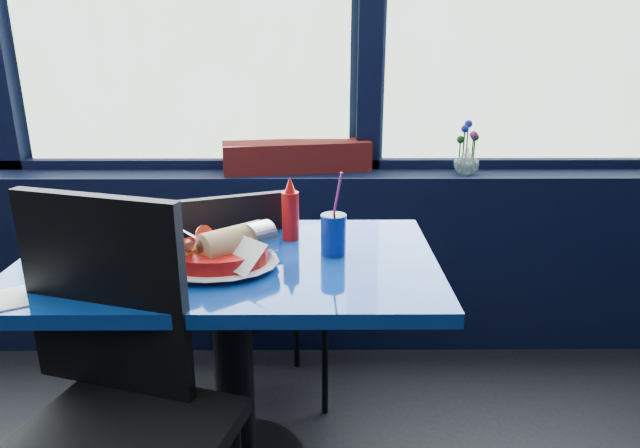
{
  "coord_description": "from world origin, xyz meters",
  "views": [
    {
      "loc": [
        0.56,
        0.47,
        1.37
      ],
      "look_at": [
        0.57,
        1.98,
        0.86
      ],
      "focal_mm": 32.0,
      "sensor_mm": 36.0,
      "label": 1
    }
  ],
  "objects": [
    {
      "name": "ketchup_bottle",
      "position": [
        0.48,
        2.16,
        0.84
      ],
      "size": [
        0.05,
        0.05,
        0.2
      ],
      "color": "#BB0E0C",
      "rests_on": "near_table"
    },
    {
      "name": "chair_near_back",
      "position": [
        0.34,
        2.32,
        0.5
      ],
      "size": [
        0.51,
        0.51,
        0.88
      ],
      "rotation": [
        0.0,
        0.0,
        3.49
      ],
      "color": "black",
      "rests_on": "ground"
    },
    {
      "name": "planter_box",
      "position": [
        0.47,
        2.89,
        0.86
      ],
      "size": [
        0.65,
        0.26,
        0.13
      ],
      "primitive_type": "cube",
      "rotation": [
        0.0,
        0.0,
        0.17
      ],
      "color": "maroon",
      "rests_on": "window_sill"
    },
    {
      "name": "chair_near_front",
      "position": [
        0.08,
        1.6,
        0.59
      ],
      "size": [
        0.57,
        0.58,
        1.02
      ],
      "rotation": [
        0.0,
        0.0,
        -0.3
      ],
      "color": "black",
      "rests_on": "ground"
    },
    {
      "name": "window_sill",
      "position": [
        0.0,
        2.87,
        0.4
      ],
      "size": [
        5.0,
        0.26,
        0.8
      ],
      "primitive_type": "cube",
      "color": "black",
      "rests_on": "ground"
    },
    {
      "name": "soda_cup",
      "position": [
        0.61,
        2.03,
        0.81
      ],
      "size": [
        0.08,
        0.08,
        0.25
      ],
      "rotation": [
        0.0,
        0.0,
        -0.07
      ],
      "color": "navy",
      "rests_on": "near_table"
    },
    {
      "name": "flower_vase",
      "position": [
        1.19,
        2.82,
        0.87
      ],
      "size": [
        0.14,
        0.15,
        0.22
      ],
      "rotation": [
        0.0,
        0.0,
        0.43
      ],
      "color": "silver",
      "rests_on": "window_sill"
    },
    {
      "name": "food_basket",
      "position": [
        0.28,
        1.93,
        0.79
      ],
      "size": [
        0.36,
        0.36,
        0.12
      ],
      "rotation": [
        0.0,
        0.0,
        0.26
      ],
      "color": "#BB0E0C",
      "rests_on": "near_table"
    },
    {
      "name": "near_table",
      "position": [
        0.3,
        2.0,
        0.57
      ],
      "size": [
        1.2,
        0.7,
        0.75
      ],
      "color": "black",
      "rests_on": "ground"
    }
  ]
}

